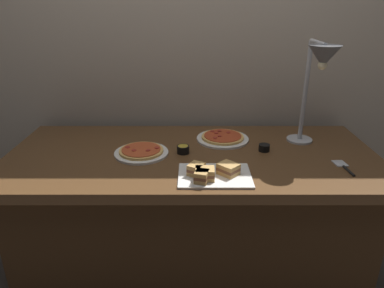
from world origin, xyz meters
TOP-DOWN VIEW (x-y plane):
  - ground_plane at (0.00, 0.00)m, footprint 8.00×8.00m
  - back_wall at (0.00, 0.50)m, footprint 4.40×0.04m
  - buffet_table at (0.00, 0.00)m, footprint 1.90×0.84m
  - heat_lamp at (0.60, 0.01)m, footprint 0.15×0.34m
  - pizza_plate_front at (0.17, 0.18)m, footprint 0.29×0.29m
  - pizza_plate_center at (-0.26, -0.01)m, footprint 0.28×0.28m
  - sandwich_platter at (0.09, -0.27)m, footprint 0.32×0.24m
  - sauce_cup_near at (-0.05, 0.00)m, footprint 0.06×0.06m
  - sauce_cup_far at (0.38, 0.03)m, footprint 0.06×0.06m
  - serving_spatula at (0.72, -0.17)m, footprint 0.06×0.17m

SIDE VIEW (x-z plane):
  - ground_plane at x=0.00m, z-range 0.00..0.00m
  - buffet_table at x=0.00m, z-range 0.01..0.77m
  - serving_spatula at x=0.72m, z-range 0.76..0.77m
  - pizza_plate_front at x=0.17m, z-range 0.76..0.79m
  - pizza_plate_center at x=-0.26m, z-range 0.76..0.79m
  - sauce_cup_far at x=0.38m, z-range 0.76..0.80m
  - sauce_cup_near at x=-0.05m, z-range 0.76..0.80m
  - sandwich_platter at x=0.09m, z-range 0.75..0.81m
  - heat_lamp at x=0.60m, z-range 0.92..1.47m
  - back_wall at x=0.00m, z-range 0.00..2.40m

